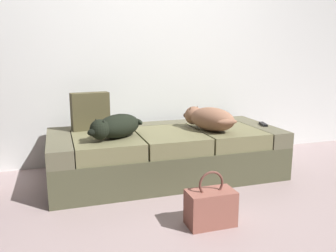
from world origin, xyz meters
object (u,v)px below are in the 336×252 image
(couch, at_px, (166,154))
(handbag, at_px, (211,207))
(dog_dark, at_px, (116,126))
(tv_remote, at_px, (263,124))
(throw_pillow, at_px, (90,111))
(dog_tan, at_px, (209,118))

(couch, xyz_separation_m, handbag, (-0.01, -0.99, -0.09))
(dog_dark, relative_size, handbag, 1.40)
(dog_dark, relative_size, tv_remote, 3.52)
(dog_dark, distance_m, throw_pillow, 0.45)
(throw_pillow, height_order, handbag, throw_pillow)
(throw_pillow, bearing_deg, couch, -21.34)
(tv_remote, xyz_separation_m, handbag, (-0.98, -0.92, -0.32))
(dog_dark, relative_size, dog_tan, 0.89)
(couch, bearing_deg, dog_tan, -15.68)
(dog_dark, height_order, handbag, dog_dark)
(throw_pillow, bearing_deg, dog_tan, -19.32)
(dog_dark, bearing_deg, tv_remote, 3.06)
(handbag, bearing_deg, tv_remote, 43.22)
(handbag, bearing_deg, throw_pillow, 117.31)
(tv_remote, xyz_separation_m, throw_pillow, (-1.62, 0.33, 0.16))
(couch, height_order, dog_tan, dog_tan)
(dog_dark, xyz_separation_m, tv_remote, (1.46, 0.08, -0.09))
(couch, bearing_deg, throw_pillow, 158.66)
(dog_tan, distance_m, tv_remote, 0.60)
(throw_pillow, xyz_separation_m, handbag, (0.64, -1.25, -0.48))
(dog_tan, relative_size, tv_remote, 3.94)
(couch, relative_size, dog_dark, 3.94)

